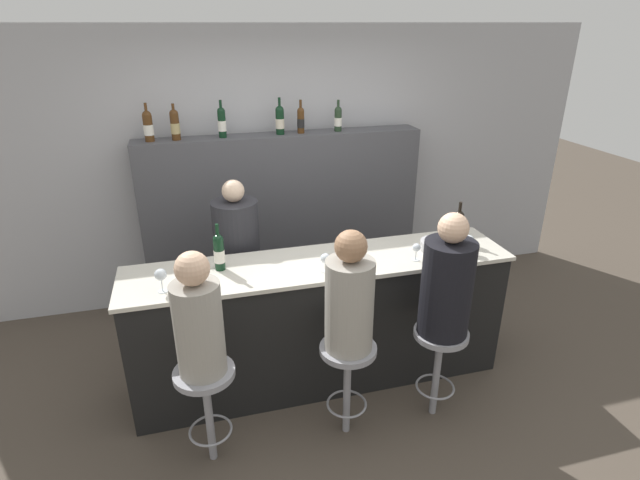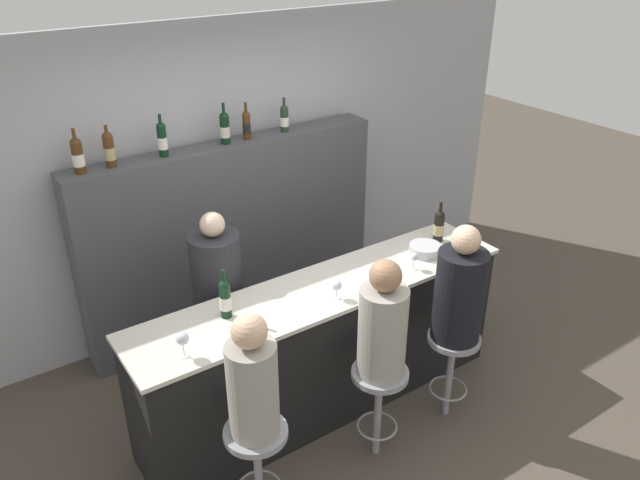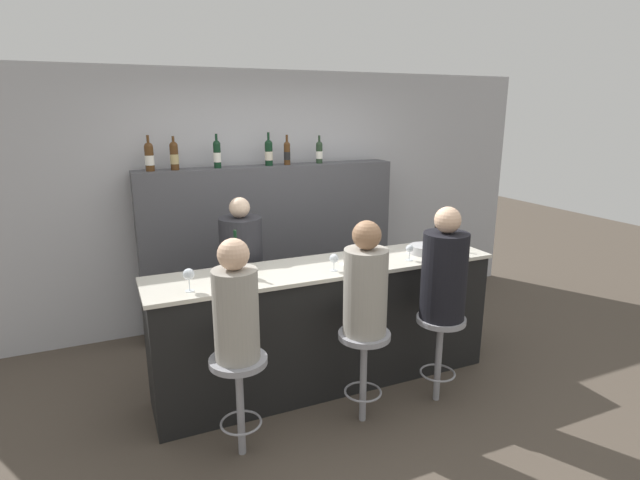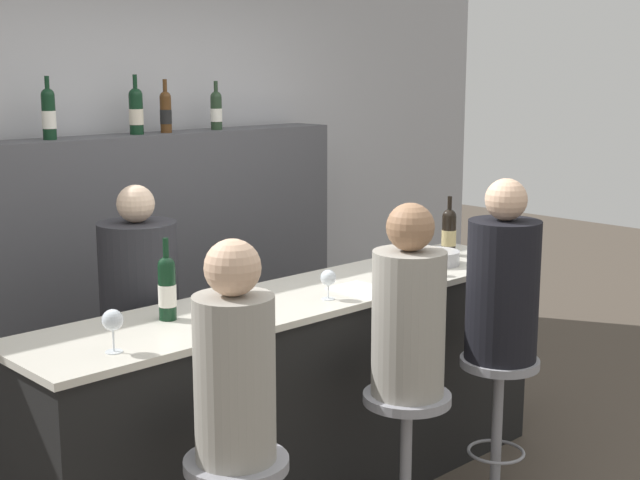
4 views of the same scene
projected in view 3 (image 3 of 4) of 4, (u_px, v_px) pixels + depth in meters
name	position (u px, v px, depth m)	size (l,w,h in m)	color
ground_plane	(341.00, 398.00, 3.94)	(16.00, 16.00, 0.00)	#4C4238
wall_back	(264.00, 198.00, 5.26)	(6.40, 0.05, 2.60)	#B2B2B7
bar_counter	(327.00, 325.00, 4.06)	(2.81, 0.60, 1.02)	black
back_bar_cabinet	(272.00, 246.00, 5.18)	(2.63, 0.28, 1.67)	#4C4C51
wine_bottle_counter_0	(236.00, 257.00, 3.68)	(0.07, 0.07, 0.34)	black
wine_bottle_counter_1	(439.00, 233.00, 4.40)	(0.08, 0.08, 0.33)	black
wine_bottle_backbar_0	(149.00, 157.00, 4.49)	(0.08, 0.08, 0.32)	#4C2D14
wine_bottle_backbar_1	(174.00, 156.00, 4.58)	(0.08, 0.08, 0.31)	#4C2D14
wine_bottle_backbar_2	(217.00, 154.00, 4.73)	(0.07, 0.07, 0.32)	black
wine_bottle_backbar_3	(269.00, 152.00, 4.94)	(0.08, 0.08, 0.33)	black
wine_bottle_backbar_4	(287.00, 153.00, 5.01)	(0.07, 0.07, 0.30)	#4C2D14
wine_bottle_backbar_5	(319.00, 152.00, 5.15)	(0.07, 0.07, 0.28)	#233823
wine_glass_0	(189.00, 275.00, 3.34)	(0.08, 0.08, 0.16)	silver
wine_glass_1	(334.00, 259.00, 3.77)	(0.07, 0.07, 0.13)	silver
wine_glass_2	(410.00, 249.00, 4.04)	(0.06, 0.06, 0.13)	silver
wine_glass_3	(452.00, 243.00, 4.20)	(0.08, 0.08, 0.15)	silver
metal_bowl	(423.00, 249.00, 4.25)	(0.24, 0.24, 0.07)	#B7B7BC
tasting_menu	(360.00, 267.00, 3.88)	(0.21, 0.30, 0.00)	white
bar_stool_left	(239.00, 380.00, 3.18)	(0.37, 0.37, 0.70)	gray
guest_seated_left	(236.00, 307.00, 3.05)	(0.28, 0.28, 0.78)	gray
bar_stool_middle	(364.00, 352.00, 3.53)	(0.37, 0.37, 0.70)	gray
guest_seated_middle	(366.00, 285.00, 3.41)	(0.30, 0.30, 0.80)	gray
bar_stool_right	(440.00, 336.00, 3.79)	(0.37, 0.37, 0.70)	gray
guest_seated_right	(444.00, 271.00, 3.66)	(0.33, 0.33, 0.85)	black
bartender	(243.00, 292.00, 4.29)	(0.36, 0.36, 1.52)	#28282D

